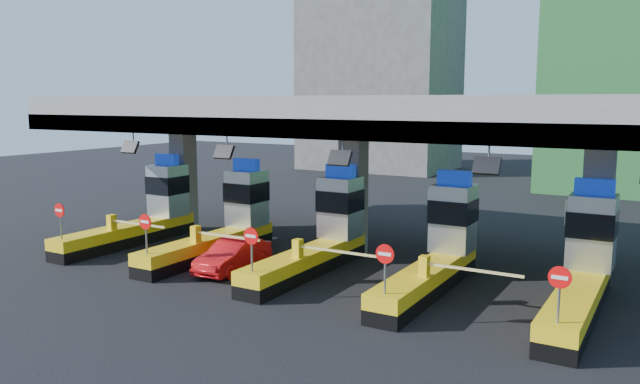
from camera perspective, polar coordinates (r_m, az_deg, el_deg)
The scene contains 9 objects.
ground at distance 25.75m, azimuth -0.06°, elevation -7.02°, with size 120.00×120.00×0.00m, color black.
toll_canopy at distance 27.35m, azimuth 3.00°, elevation 6.89°, with size 28.00×12.09×7.00m.
toll_lane_far_left at distance 31.76m, azimuth -15.58°, elevation -1.79°, with size 4.43×8.00×4.16m.
toll_lane_left at distance 28.43m, azimuth -8.52°, elevation -2.74°, with size 4.43×8.00×4.16m.
toll_lane_center at distance 25.65m, azimuth 0.26°, elevation -3.86°, with size 4.43×8.00×4.16m.
toll_lane_right at distance 23.62m, azimuth 10.87°, elevation -5.09°, with size 4.43×8.00×4.16m.
toll_lane_far_right at distance 22.53m, azimuth 23.01°, elevation -6.28°, with size 4.43×8.00×4.16m.
bg_building_concrete at distance 63.30m, azimuth 5.53°, elevation 10.30°, with size 14.00×10.00×18.00m, color #4C4C49.
red_car at distance 25.51m, azimuth -7.95°, elevation -5.77°, with size 1.35×3.87×1.28m, color red.
Camera 1 is at (12.52, -21.44, 6.84)m, focal length 35.00 mm.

